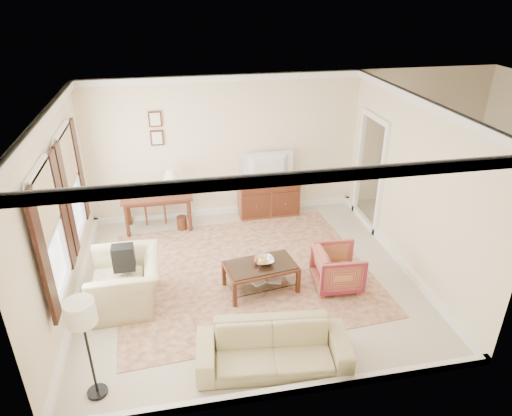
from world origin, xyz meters
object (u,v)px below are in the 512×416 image
object	(u,v)px
sideboard	(268,198)
club_armchair	(125,275)
tv	(269,159)
sofa	(273,342)
coffee_table	(261,270)
striped_armchair	(338,266)
writing_desk	(157,199)

from	to	relation	value
sideboard	club_armchair	distance (m)	3.74
tv	sofa	bearing A→B (deg)	78.35
sideboard	coffee_table	world-z (taller)	sideboard
striped_armchair	club_armchair	bearing A→B (deg)	90.25
writing_desk	club_armchair	xyz separation A→B (m)	(-0.49, -2.34, -0.12)
club_armchair	sofa	size ratio (longest dim) A/B	0.61
coffee_table	writing_desk	bearing A→B (deg)	123.46
writing_desk	striped_armchair	xyz separation A→B (m)	(2.81, -2.54, -0.26)
coffee_table	striped_armchair	world-z (taller)	striped_armchair
sideboard	coffee_table	distance (m)	2.65
tv	coffee_table	xyz separation A→B (m)	(-0.69, -2.54, -0.91)
writing_desk	club_armchair	world-z (taller)	club_armchair
coffee_table	sofa	distance (m)	1.64
coffee_table	sofa	xyz separation A→B (m)	(-0.17, -1.63, 0.02)
striped_armchair	sideboard	bearing A→B (deg)	15.03
striped_armchair	sofa	world-z (taller)	sofa
writing_desk	tv	world-z (taller)	tv
sideboard	tv	world-z (taller)	tv
striped_armchair	writing_desk	bearing A→B (deg)	51.63
coffee_table	sofa	world-z (taller)	sofa
writing_desk	coffee_table	distance (m)	2.88
tv	striped_armchair	distance (m)	2.89
writing_desk	sofa	xyz separation A→B (m)	(1.41, -4.02, -0.25)
club_armchair	striped_armchair	bearing A→B (deg)	85.67
writing_desk	coffee_table	world-z (taller)	writing_desk
writing_desk	club_armchair	size ratio (longest dim) A/B	1.15
sideboard	sofa	bearing A→B (deg)	-101.60
writing_desk	striped_armchair	bearing A→B (deg)	-42.13
sofa	coffee_table	bearing A→B (deg)	90.36
sideboard	writing_desk	bearing A→B (deg)	-175.74
sofa	sideboard	bearing A→B (deg)	84.68
tv	striped_armchair	xyz separation A→B (m)	(0.54, -2.69, -0.89)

